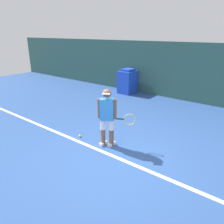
% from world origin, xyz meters
% --- Properties ---
extents(ground_plane, '(24.00, 24.00, 0.00)m').
position_xyz_m(ground_plane, '(0.00, 0.00, 0.00)').
color(ground_plane, '#2D5193').
extents(back_wall, '(24.00, 0.10, 2.42)m').
position_xyz_m(back_wall, '(0.00, 5.53, 1.21)').
color(back_wall, '#2D564C').
rests_on(back_wall, ground_plane).
extents(court_baseline, '(21.60, 0.10, 0.01)m').
position_xyz_m(court_baseline, '(0.00, 0.01, 0.01)').
color(court_baseline, white).
rests_on(court_baseline, ground_plane).
extents(tennis_player, '(0.84, 0.55, 1.52)m').
position_xyz_m(tennis_player, '(-0.46, 0.36, 0.84)').
color(tennis_player, brown).
rests_on(tennis_player, ground_plane).
extents(tennis_ball, '(0.07, 0.07, 0.07)m').
position_xyz_m(tennis_ball, '(-1.38, 0.23, 0.03)').
color(tennis_ball, '#D1E533').
rests_on(tennis_ball, ground_plane).
extents(covered_chair, '(0.68, 0.82, 1.17)m').
position_xyz_m(covered_chair, '(-3.03, 5.02, 0.56)').
color(covered_chair, blue).
rests_on(covered_chair, ground_plane).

